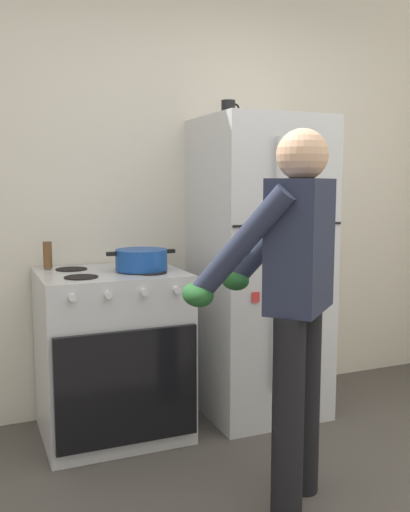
% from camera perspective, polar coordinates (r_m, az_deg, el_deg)
% --- Properties ---
extents(kitchen_wall_back, '(6.00, 0.10, 2.70)m').
position_cam_1_polar(kitchen_wall_back, '(3.60, -2.96, 6.77)').
color(kitchen_wall_back, silver).
rests_on(kitchen_wall_back, ground).
extents(refrigerator, '(0.68, 0.72, 1.76)m').
position_cam_1_polar(refrigerator, '(3.45, 5.31, -1.15)').
color(refrigerator, silver).
rests_on(refrigerator, ground).
extents(stove_range, '(0.76, 0.67, 0.91)m').
position_cam_1_polar(stove_range, '(3.22, -9.18, -9.59)').
color(stove_range, silver).
rests_on(stove_range, ground).
extents(person_cook, '(0.66, 0.69, 1.60)m').
position_cam_1_polar(person_cook, '(2.41, 8.57, -3.07)').
color(person_cook, black).
rests_on(person_cook, ground).
extents(red_pot, '(0.38, 0.28, 0.11)m').
position_cam_1_polar(red_pot, '(3.11, -6.34, -0.36)').
color(red_pot, '#19479E').
rests_on(red_pot, stove_range).
extents(coffee_mug, '(0.11, 0.08, 0.10)m').
position_cam_1_polar(coffee_mug, '(3.40, 2.36, 14.40)').
color(coffee_mug, black).
rests_on(coffee_mug, refrigerator).
extents(pepper_mill, '(0.05, 0.05, 0.15)m').
position_cam_1_polar(pepper_mill, '(3.26, -15.36, 0.08)').
color(pepper_mill, brown).
rests_on(pepper_mill, stove_range).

